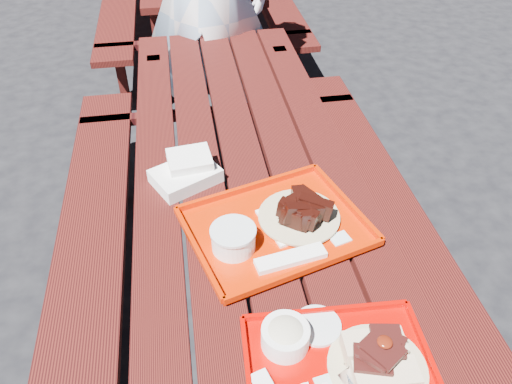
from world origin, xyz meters
TOP-DOWN VIEW (x-y plane):
  - ground at (0.00, 0.00)m, footprint 60.00×60.00m
  - picnic_table_near at (-0.00, 0.00)m, footprint 1.41×2.40m
  - near_tray at (0.10, -0.70)m, footprint 0.44×0.36m
  - far_tray at (0.04, -0.26)m, footprint 0.58×0.50m
  - white_cloth at (-0.20, 0.03)m, footprint 0.25×0.22m

SIDE VIEW (x-z plane):
  - ground at x=0.00m, z-range 0.00..0.00m
  - picnic_table_near at x=0.00m, z-range 0.19..0.94m
  - far_tray at x=0.04m, z-range 0.73..0.82m
  - near_tray at x=0.10m, z-range 0.72..0.85m
  - white_cloth at x=-0.20m, z-range 0.74..0.83m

